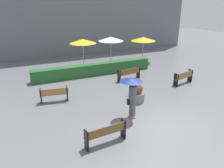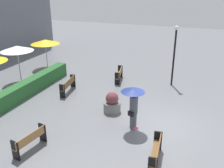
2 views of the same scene
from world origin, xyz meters
name	(u,v)px [view 1 (image 1 of 2)]	position (x,y,z in m)	size (l,w,h in m)	color
ground_plane	(160,125)	(0.00, 0.00, 0.00)	(60.00, 60.00, 0.00)	slate
bench_far_right	(184,77)	(4.83, 3.94, 0.51)	(1.74, 0.68, 0.87)	#9E7242
bench_near_left	(106,133)	(-2.87, -0.26, 0.51)	(1.82, 0.48, 0.84)	brown
bench_far_left	(54,94)	(-3.94, 4.69, 0.50)	(1.60, 0.60, 0.84)	#9E7242
bench_back_row	(129,73)	(1.79, 6.25, 0.52)	(1.89, 0.59, 0.87)	brown
pedestrian_with_umbrella	(132,91)	(-0.84, 1.28, 1.39)	(1.09, 1.09, 2.05)	#4C515B
planter_pot	(137,94)	(0.34, 2.76, 0.48)	(0.90, 0.90, 1.13)	slate
patio_umbrella_yellow	(83,41)	(-0.40, 10.13, 2.38)	(2.15, 2.15, 2.57)	silver
patio_umbrella_white	(111,39)	(2.12, 10.19, 2.39)	(2.15, 2.15, 2.57)	silver
patio_umbrella_yellow_far	(143,39)	(5.47, 10.33, 2.14)	(2.24, 2.24, 2.32)	silver
hedge_strip	(94,69)	(-0.13, 8.40, 0.45)	(9.44, 0.70, 0.90)	#28602D
building_facade	(67,3)	(0.00, 16.00, 5.24)	(28.00, 1.20, 10.47)	slate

